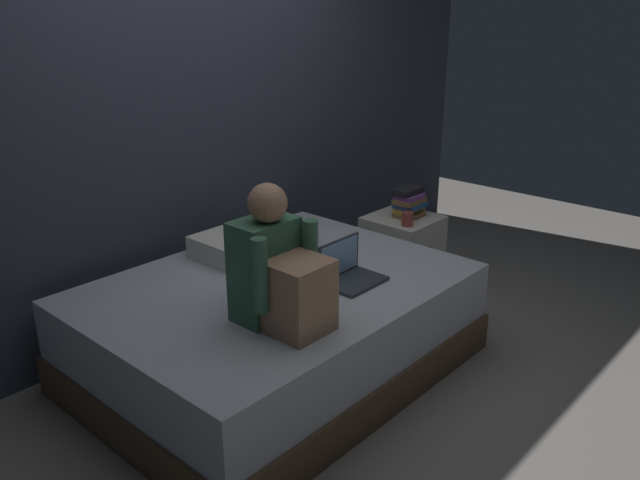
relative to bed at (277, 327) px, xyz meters
The scene contains 10 objects.
ground_plane 0.45m from the bed, 56.31° to the right, with size 8.00×8.00×0.00m, color gray.
wall_back 1.43m from the bed, 77.47° to the left, with size 5.60×0.10×2.70m, color #383D4C.
bed is the anchor object (origin of this frame).
nightstand 1.30m from the bed, ahead, with size 0.44×0.46×0.55m.
person_sitting 0.69m from the bed, 131.94° to the right, with size 0.39×0.44×0.65m.
laptop 0.50m from the bed, 47.01° to the right, with size 0.32×0.23×0.22m.
pillow 0.59m from the bed, 68.79° to the left, with size 0.56×0.36×0.13m, color silver.
book_stack 1.39m from the bed, ahead, with size 0.24×0.17×0.20m.
mug 1.22m from the bed, ahead, with size 0.08×0.08×0.09m, color #933833.
clothes_pile 0.64m from the bed, 39.15° to the left, with size 0.34×0.26×0.13m.
Camera 1 is at (-2.37, -1.96, 1.93)m, focal length 36.06 mm.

